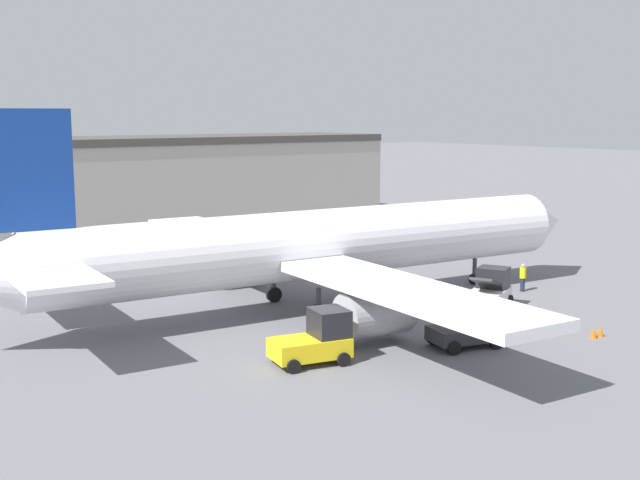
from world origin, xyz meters
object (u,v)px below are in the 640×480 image
Objects in this scene: belt_loader_truck at (490,291)px; safety_cone_far at (594,333)px; ground_crew_worker at (523,277)px; pushback_tug at (470,327)px; safety_cone_near at (601,331)px; airplane at (306,247)px; baggage_tug at (316,339)px.

safety_cone_far is at bearing -117.25° from belt_loader_truck.
ground_crew_worker is 13.20m from pushback_tug.
safety_cone_near is at bearing -112.88° from belt_loader_truck.
airplane is at bearing 116.51° from belt_loader_truck.
safety_cone_far is at bearing 143.83° from ground_crew_worker.
safety_cone_near is (0.26, -7.02, -0.85)m from belt_loader_truck.
airplane is 10.92× the size of pushback_tug.
belt_loader_truck is at bearing 87.77° from safety_cone_far.
safety_cone_near is (13.86, -5.14, -0.80)m from baggage_tug.
pushback_tug reaches higher than ground_crew_worker.
pushback_tug is at bearing -170.61° from belt_loader_truck.
airplane reaches higher than belt_loader_truck.
safety_cone_near is 1.00× the size of safety_cone_far.
baggage_tug is 14.81m from safety_cone_near.
belt_loader_truck reaches higher than pushback_tug.
baggage_tug is 14.30m from safety_cone_far.
airplane is 10.68m from belt_loader_truck.
airplane is at bearing 114.22° from pushback_tug.
baggage_tug is 6.81× the size of safety_cone_near.
belt_loader_truck is 7.07m from safety_cone_near.
safety_cone_far is at bearing -8.83° from baggage_tug.
belt_loader_truck is 1.01× the size of pushback_tug.
ground_crew_worker is (13.58, -4.40, -2.65)m from airplane.
baggage_tug reaches higher than belt_loader_truck.
airplane is at bearing 68.15° from ground_crew_worker.
ground_crew_worker is at bearing -4.27° from belt_loader_truck.
pushback_tug is (-11.61, -6.29, -0.02)m from ground_crew_worker.
airplane reaches higher than ground_crew_worker.
safety_cone_far is (-0.27, -6.98, -0.85)m from belt_loader_truck.
safety_cone_near is (6.43, -2.79, -0.65)m from pushback_tug.
safety_cone_near is at bearing -9.74° from pushback_tug.
baggage_tug is 7.80m from pushback_tug.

